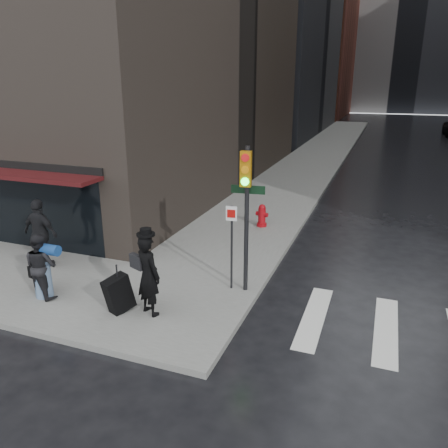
{
  "coord_description": "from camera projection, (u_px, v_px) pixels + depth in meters",
  "views": [
    {
      "loc": [
        4.68,
        -8.24,
        5.3
      ],
      "look_at": [
        0.45,
        3.1,
        1.3
      ],
      "focal_mm": 35.0,
      "sensor_mm": 36.0,
      "label": 1
    }
  ],
  "objects": [
    {
      "name": "man_overcoat",
      "position": [
        142.0,
        278.0,
        9.9
      ],
      "size": [
        1.41,
        0.94,
        2.11
      ],
      "rotation": [
        0.0,
        0.0,
        2.73
      ],
      "color": "black",
      "rests_on": "ground"
    },
    {
      "name": "ground",
      "position": [
        162.0,
        311.0,
        10.55
      ],
      "size": [
        140.0,
        140.0,
        0.0
      ],
      "primitive_type": "plane",
      "color": "black",
      "rests_on": "ground"
    },
    {
      "name": "bldg_left_far",
      "position": [
        277.0,
        27.0,
        65.95
      ],
      "size": [
        22.0,
        20.0,
        26.0
      ],
      "primitive_type": "cube",
      "color": "maroon",
      "rests_on": "ground"
    },
    {
      "name": "fire_hydrant",
      "position": [
        262.0,
        216.0,
        16.08
      ],
      "size": [
        0.48,
        0.37,
        0.84
      ],
      "rotation": [
        0.0,
        0.0,
        -0.25
      ],
      "color": "#9F0911",
      "rests_on": "ground"
    },
    {
      "name": "man_greycoat",
      "position": [
        41.0,
        233.0,
        12.43
      ],
      "size": [
        1.21,
        0.58,
        2.0
      ],
      "rotation": [
        0.0,
        0.0,
        3.07
      ],
      "color": "black",
      "rests_on": "ground"
    },
    {
      "name": "traffic_light",
      "position": [
        245.0,
        201.0,
        10.48
      ],
      "size": [
        0.92,
        0.48,
        3.7
      ],
      "rotation": [
        0.0,
        0.0,
        0.13
      ],
      "color": "black",
      "rests_on": "ground"
    },
    {
      "name": "sidewalk_left",
      "position": [
        324.0,
        150.0,
        34.55
      ],
      "size": [
        4.0,
        50.0,
        0.15
      ],
      "primitive_type": "cube",
      "color": "slate",
      "rests_on": "ground"
    },
    {
      "name": "bldg_distant",
      "position": [
        411.0,
        13.0,
        72.93
      ],
      "size": [
        40.0,
        12.0,
        32.0
      ],
      "primitive_type": "cube",
      "color": "gray",
      "rests_on": "ground"
    },
    {
      "name": "man_jeans",
      "position": [
        41.0,
        265.0,
        10.7
      ],
      "size": [
        1.16,
        0.79,
        1.65
      ],
      "rotation": [
        0.0,
        0.0,
        2.95
      ],
      "color": "black",
      "rests_on": "ground"
    }
  ]
}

